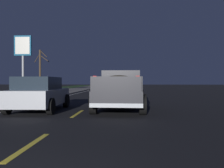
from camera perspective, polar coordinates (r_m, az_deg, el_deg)
ground at (r=29.29m, az=-0.79°, el=-2.00°), size 144.00×144.00×0.00m
sidewalk_shoulder at (r=30.23m, az=-11.64°, el=-1.82°), size 108.00×4.00×0.12m
grass_verge at (r=31.88m, az=-20.37°, el=-1.82°), size 108.00×6.00×0.01m
lane_markings at (r=31.72m, az=-5.04°, el=-1.80°), size 108.75×3.54×0.01m
pickup_truck at (r=12.31m, az=1.88°, el=-1.10°), size 5.49×2.41×1.87m
sedan_white at (r=41.68m, az=-1.81°, el=-0.14°), size 4.44×2.08×1.54m
sedan_silver at (r=12.28m, az=-15.67°, el=-2.04°), size 4.44×2.09×1.54m
gas_price_sign at (r=30.28m, az=-19.03°, el=7.03°), size 0.27×1.90×6.35m
bare_tree_far at (r=38.32m, az=-15.53°, el=3.20°), size 0.92×2.40×5.80m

